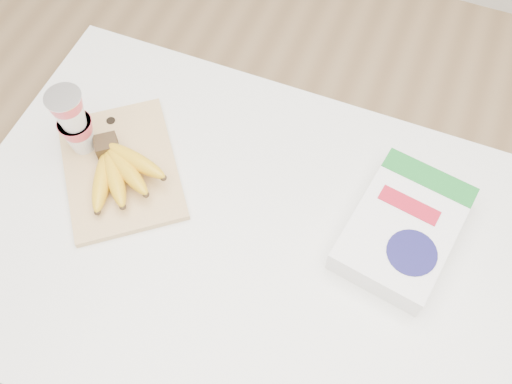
# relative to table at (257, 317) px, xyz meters

# --- Properties ---
(room) EXTENTS (4.00, 4.00, 4.00)m
(room) POSITION_rel_table_xyz_m (0.00, 0.00, 0.88)
(room) COLOR tan
(room) RESTS_ON ground
(table) EXTENTS (1.24, 0.83, 0.93)m
(table) POSITION_rel_table_xyz_m (0.00, 0.00, 0.00)
(table) COLOR white
(table) RESTS_ON ground
(cutting_board) EXTENTS (0.38, 0.39, 0.02)m
(cutting_board) POSITION_rel_table_xyz_m (-0.34, 0.06, 0.47)
(cutting_board) COLOR #E2CA7C
(cutting_board) RESTS_ON table
(bananas) EXTENTS (0.19, 0.19, 0.07)m
(bananas) POSITION_rel_table_xyz_m (-0.32, 0.04, 0.51)
(bananas) COLOR #382816
(bananas) RESTS_ON cutting_board
(yogurt_stack) EXTENTS (0.08, 0.08, 0.17)m
(yogurt_stack) POSITION_rel_table_xyz_m (-0.43, 0.08, 0.57)
(yogurt_stack) COLOR white
(yogurt_stack) RESTS_ON cutting_board
(cereal_box) EXTENTS (0.24, 0.31, 0.06)m
(cereal_box) POSITION_rel_table_xyz_m (0.26, 0.13, 0.50)
(cereal_box) COLOR white
(cereal_box) RESTS_ON table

